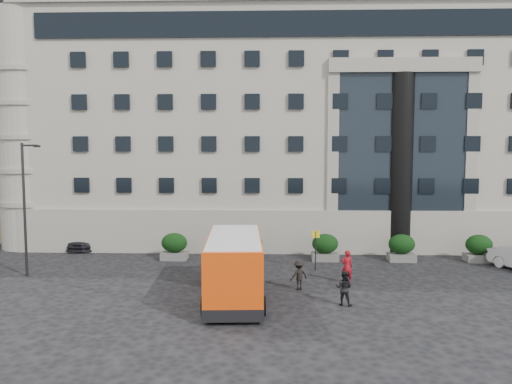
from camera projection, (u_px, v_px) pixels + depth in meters
ground at (220, 292)px, 26.66m from camera, size 120.00×120.00×0.00m
civic_building at (306, 134)px, 47.59m from camera, size 44.00×24.00×18.00m
entrance_column at (400, 165)px, 35.97m from camera, size 1.80×1.80×13.00m
apartment_far at (42, 123)px, 64.41m from camera, size 13.00×13.00×22.00m
hedge_a at (174, 246)px, 34.48m from camera, size 1.80×1.26×1.84m
hedge_b at (249, 247)px, 34.31m from camera, size 1.80×1.26×1.84m
hedge_c at (325, 247)px, 34.14m from camera, size 1.80×1.26×1.84m
hedge_d at (402, 248)px, 33.98m from camera, size 1.80×1.26×1.84m
hedge_e at (479, 248)px, 33.81m from camera, size 1.80×1.26×1.84m
street_lamp at (25, 204)px, 29.65m from camera, size 1.16×0.18×8.00m
bus_stop_sign at (316, 243)px, 31.31m from camera, size 0.50×0.08×2.52m
minibus at (234, 265)px, 25.25m from camera, size 3.29×7.97×3.27m
red_truck at (57, 221)px, 41.41m from camera, size 3.17×6.09×3.18m
parked_car_c at (88, 238)px, 38.68m from camera, size 2.09×4.97×1.43m
parked_car_d at (46, 237)px, 39.89m from camera, size 2.80×4.76×1.24m
pedestrian_a at (347, 267)px, 28.46m from camera, size 0.76×0.57×1.89m
pedestrian_b at (344, 288)px, 24.38m from camera, size 0.99×0.87×1.72m
pedestrian_c at (299, 275)px, 27.09m from camera, size 1.20×1.03×1.61m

